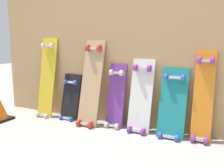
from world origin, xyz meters
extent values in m
plane|color=#B2AAA0|center=(0.00, 0.00, 0.00)|extent=(12.00, 12.00, 0.00)
cube|color=tan|center=(0.00, 0.07, 0.84)|extent=(2.92, 0.04, 1.67)
cube|color=gold|center=(-0.82, -0.04, 0.40)|extent=(0.20, 0.19, 0.94)
cube|color=#B7B7BF|center=(-0.82, -0.14, 0.02)|extent=(0.09, 0.04, 0.03)
cube|color=#B7B7BF|center=(-0.82, 0.00, 0.78)|extent=(0.09, 0.04, 0.03)
cylinder|color=beige|center=(-0.88, -0.16, 0.02)|extent=(0.03, 0.05, 0.05)
cylinder|color=beige|center=(-0.76, -0.16, 0.02)|extent=(0.03, 0.05, 0.05)
cylinder|color=beige|center=(-0.88, -0.02, 0.78)|extent=(0.03, 0.05, 0.05)
cylinder|color=beige|center=(-0.76, -0.02, 0.78)|extent=(0.03, 0.05, 0.05)
cube|color=black|center=(-0.52, -0.03, 0.20)|extent=(0.21, 0.16, 0.55)
cube|color=#B7B7BF|center=(-0.52, -0.10, 0.02)|extent=(0.09, 0.04, 0.03)
cube|color=#B7B7BF|center=(-0.52, 0.00, 0.39)|extent=(0.09, 0.04, 0.03)
cylinder|color=#3359B2|center=(-0.59, -0.12, 0.02)|extent=(0.03, 0.05, 0.05)
cylinder|color=#3359B2|center=(-0.46, -0.12, 0.02)|extent=(0.03, 0.05, 0.05)
cylinder|color=#3359B2|center=(-0.59, -0.02, 0.40)|extent=(0.03, 0.05, 0.05)
cylinder|color=#3359B2|center=(-0.46, -0.02, 0.40)|extent=(0.03, 0.05, 0.05)
cube|color=tan|center=(-0.23, -0.07, 0.39)|extent=(0.22, 0.25, 0.91)
cube|color=#B7B7BF|center=(-0.23, -0.19, 0.03)|extent=(0.10, 0.04, 0.03)
cube|color=#B7B7BF|center=(-0.23, 0.00, 0.76)|extent=(0.10, 0.04, 0.03)
cylinder|color=red|center=(-0.30, -0.21, 0.03)|extent=(0.03, 0.07, 0.07)
cylinder|color=red|center=(-0.17, -0.21, 0.03)|extent=(0.03, 0.07, 0.07)
cylinder|color=red|center=(-0.30, -0.02, 0.76)|extent=(0.03, 0.07, 0.07)
cylinder|color=red|center=(-0.17, -0.02, 0.76)|extent=(0.03, 0.07, 0.07)
cube|color=#6B338C|center=(0.02, -0.03, 0.27)|extent=(0.18, 0.16, 0.68)
cube|color=#B7B7BF|center=(0.02, -0.10, 0.02)|extent=(0.08, 0.04, 0.03)
cube|color=#B7B7BF|center=(0.02, 0.00, 0.53)|extent=(0.08, 0.04, 0.03)
cylinder|color=beige|center=(-0.03, -0.12, 0.03)|extent=(0.03, 0.06, 0.06)
cylinder|color=beige|center=(0.08, -0.12, 0.03)|extent=(0.03, 0.06, 0.06)
cylinder|color=beige|center=(-0.03, -0.02, 0.53)|extent=(0.03, 0.06, 0.06)
cylinder|color=beige|center=(0.08, -0.02, 0.53)|extent=(0.03, 0.06, 0.06)
cube|color=silver|center=(0.29, -0.04, 0.30)|extent=(0.22, 0.18, 0.74)
cube|color=#B7B7BF|center=(0.29, -0.13, 0.03)|extent=(0.10, 0.04, 0.03)
cube|color=#B7B7BF|center=(0.29, 0.00, 0.59)|extent=(0.10, 0.04, 0.03)
cylinder|color=purple|center=(0.22, -0.15, 0.03)|extent=(0.03, 0.06, 0.06)
cylinder|color=purple|center=(0.35, -0.15, 0.03)|extent=(0.03, 0.06, 0.06)
cylinder|color=purple|center=(0.22, -0.02, 0.59)|extent=(0.03, 0.06, 0.06)
cylinder|color=purple|center=(0.35, -0.02, 0.59)|extent=(0.03, 0.06, 0.06)
cube|color=#197A7F|center=(0.58, -0.05, 0.27)|extent=(0.24, 0.20, 0.68)
cube|color=#B7B7BF|center=(0.58, -0.14, 0.02)|extent=(0.11, 0.04, 0.03)
cube|color=#B7B7BF|center=(0.58, -0.01, 0.52)|extent=(0.11, 0.04, 0.03)
cylinder|color=#3359B2|center=(0.51, -0.16, 0.03)|extent=(0.03, 0.06, 0.06)
cylinder|color=#3359B2|center=(0.66, -0.16, 0.03)|extent=(0.03, 0.06, 0.06)
cylinder|color=#3359B2|center=(0.51, -0.02, 0.53)|extent=(0.03, 0.06, 0.06)
cylinder|color=#3359B2|center=(0.66, -0.02, 0.53)|extent=(0.03, 0.06, 0.06)
cube|color=orange|center=(0.83, -0.02, 0.35)|extent=(0.17, 0.15, 0.83)
cube|color=#B7B7BF|center=(0.83, -0.10, 0.03)|extent=(0.07, 0.04, 0.03)
cube|color=#B7B7BF|center=(0.83, 0.00, 0.68)|extent=(0.07, 0.04, 0.03)
cylinder|color=purple|center=(0.78, -0.12, 0.03)|extent=(0.03, 0.06, 0.06)
cylinder|color=purple|center=(0.88, -0.12, 0.03)|extent=(0.03, 0.06, 0.06)
cylinder|color=purple|center=(0.78, -0.01, 0.68)|extent=(0.03, 0.06, 0.06)
cylinder|color=purple|center=(0.88, -0.01, 0.68)|extent=(0.03, 0.06, 0.06)
camera|label=1|loc=(1.11, -2.26, 0.87)|focal=41.72mm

